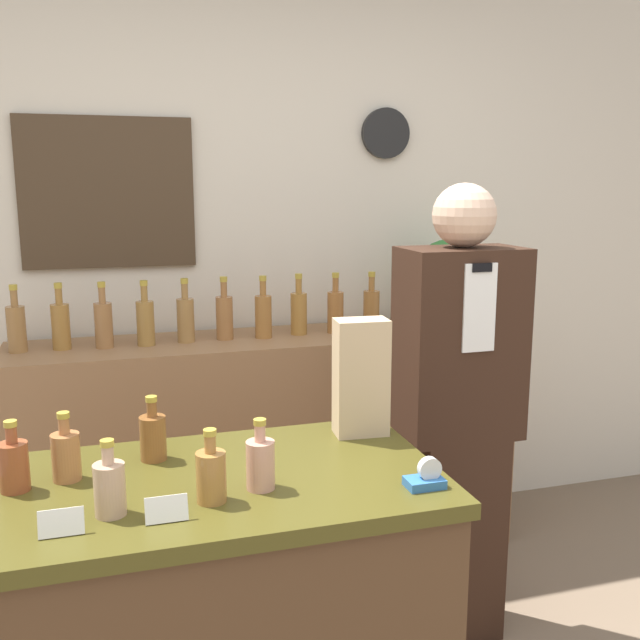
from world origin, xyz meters
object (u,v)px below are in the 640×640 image
shopkeeper (457,419)px  paper_bag (361,377)px  potted_plant (448,276)px  tape_dispenser (426,478)px

shopkeeper → paper_bag: size_ratio=4.94×
potted_plant → shopkeeper: bearing=-113.6°
shopkeeper → potted_plant: shopkeeper is taller
shopkeeper → potted_plant: (0.32, 0.74, 0.40)m
shopkeeper → tape_dispenser: 0.88m
shopkeeper → tape_dispenser: size_ratio=18.30×
paper_bag → tape_dispenser: (0.02, -0.39, -0.14)m
potted_plant → paper_bag: 1.36m
shopkeeper → potted_plant: 0.91m
shopkeeper → paper_bag: (-0.49, -0.34, 0.29)m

